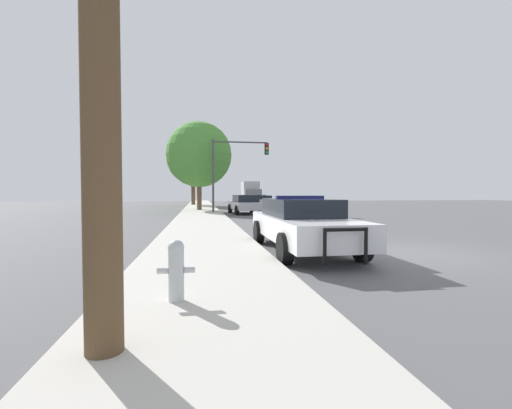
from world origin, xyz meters
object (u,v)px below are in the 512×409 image
fire_hydrant (176,268)px  box_truck (250,192)px  tree_sidewalk_mid (199,155)px  car_background_distant (259,199)px  car_background_midblock (245,204)px  traffic_light (235,161)px  police_car (302,223)px  tree_sidewalk_far (193,158)px  car_background_oncoming (263,201)px

fire_hydrant → box_truck: box_truck is taller
fire_hydrant → tree_sidewalk_mid: size_ratio=0.11×
car_background_distant → car_background_midblock: (-4.43, -19.35, 0.04)m
traffic_light → box_truck: size_ratio=0.67×
fire_hydrant → car_background_distant: 40.46m
police_car → car_background_distant: 35.79m
box_truck → tree_sidewalk_mid: bearing=74.0°
car_background_midblock → tree_sidewalk_mid: size_ratio=0.62×
police_car → tree_sidewalk_far: bearing=-84.3°
car_background_distant → tree_sidewalk_mid: 17.65m
car_background_oncoming → tree_sidewalk_far: 10.39m
fire_hydrant → car_background_oncoming: size_ratio=0.20×
fire_hydrant → car_background_midblock: (3.63, 20.31, 0.17)m
car_background_distant → tree_sidewalk_mid: (-7.74, -15.35, 4.01)m
fire_hydrant → tree_sidewalk_far: (-0.39, 37.00, 5.15)m
car_background_distant → car_background_midblock: bearing=-101.4°
car_background_distant → tree_sidewalk_mid: size_ratio=0.62×
fire_hydrant → traffic_light: 21.70m
car_background_distant → tree_sidewalk_far: size_ratio=0.52×
police_car → car_background_distant: size_ratio=1.17×
car_background_distant → car_background_oncoming: 7.71m
box_truck → tree_sidewalk_mid: 24.63m
tree_sidewalk_far → car_background_midblock: bearing=-76.5°
car_background_oncoming → box_truck: (0.91, 15.49, 1.05)m
car_background_oncoming → tree_sidewalk_mid: (-6.87, -7.69, 4.03)m
car_background_oncoming → tree_sidewalk_far: bearing=-36.2°
tree_sidewalk_far → box_truck: bearing=51.0°
car_background_midblock → box_truck: 27.56m
police_car → car_background_midblock: 16.10m
car_background_midblock → tree_sidewalk_far: 17.88m
fire_hydrant → car_background_distant: car_background_distant is taller
traffic_light → car_background_distant: (5.03, 18.44, -3.26)m
car_background_oncoming → tree_sidewalk_mid: 11.07m
box_truck → car_background_midblock: bearing=83.2°
traffic_light → fire_hydrant: bearing=-98.1°
traffic_light → tree_sidewalk_mid: (-2.70, 3.09, 0.74)m
tree_sidewalk_mid → tree_sidewalk_far: (-0.71, 12.70, 1.01)m
police_car → car_background_midblock: police_car is taller
car_background_midblock → tree_sidewalk_far: (-4.02, 16.70, 4.98)m
traffic_light → car_background_distant: bearing=74.7°
traffic_light → tree_sidewalk_far: (-3.41, 15.79, 1.75)m
tree_sidewalk_mid → tree_sidewalk_far: size_ratio=0.83×
fire_hydrant → car_background_midblock: bearing=79.9°
fire_hydrant → car_background_oncoming: car_background_oncoming is taller
car_background_oncoming → car_background_midblock: bearing=70.4°
traffic_light → tree_sidewalk_mid: 4.17m
car_background_midblock → tree_sidewalk_mid: tree_sidewalk_mid is taller
box_truck → tree_sidewalk_mid: tree_sidewalk_mid is taller
car_background_midblock → traffic_light: bearing=118.8°
car_background_oncoming → box_truck: box_truck is taller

